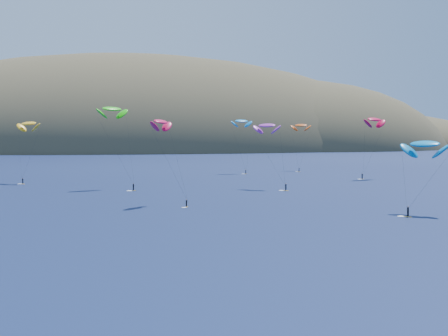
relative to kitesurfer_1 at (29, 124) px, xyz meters
name	(u,v)px	position (x,y,z in m)	size (l,w,h in m)	color
ground	(259,309)	(37.39, -160.81, -19.94)	(2800.00, 2800.00, 0.00)	black
island	(152,160)	(76.78, 401.55, -30.68)	(730.00, 300.00, 210.00)	#3D3526
kitesurfer_1	(29,124)	(0.00, 0.00, 0.00)	(9.95, 11.03, 22.57)	yellow
kitesurfer_3	(112,109)	(26.92, -26.67, 4.12)	(11.93, 14.18, 26.85)	yellow
kitesurfer_4	(241,121)	(81.20, 32.78, 1.66)	(9.03, 7.72, 24.06)	yellow
kitesurfer_5	(425,144)	(89.79, -98.91, -5.32)	(11.90, 11.09, 17.40)	yellow
kitesurfer_6	(267,126)	(72.98, -35.92, -0.88)	(9.07, 14.17, 21.47)	yellow
kitesurfer_8	(374,120)	(121.90, -6.29, 1.71)	(11.82, 8.38, 24.51)	yellow
kitesurfer_9	(161,122)	(37.04, -72.06, -0.41)	(9.36, 11.27, 21.70)	yellow
kitesurfer_11	(301,125)	(111.63, 46.47, 0.09)	(9.44, 13.50, 22.45)	yellow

